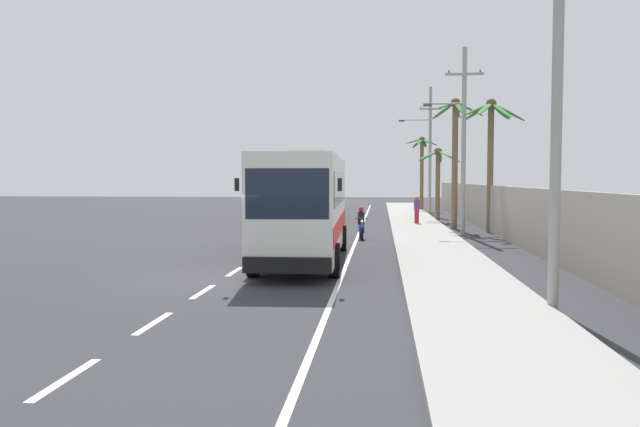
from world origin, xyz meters
name	(u,v)px	position (x,y,z in m)	size (l,w,h in m)	color
ground_plane	(224,279)	(0.00, 0.00, 0.00)	(160.00, 160.00, 0.00)	#303035
sidewalk_kerb	(431,243)	(6.80, 10.00, 0.07)	(3.20, 90.00, 0.14)	#999993
lane_markings	(332,235)	(2.08, 14.56, 0.00)	(3.58, 71.00, 0.01)	white
boundary_wall	(502,212)	(10.60, 14.00, 1.28)	(0.24, 60.00, 2.57)	#9E998E
coach_bus_foreground	(305,203)	(1.91, 4.22, 2.06)	(3.11, 10.89, 3.97)	silver
coach_bus_far_lane	(294,191)	(-1.55, 26.06, 2.04)	(3.29, 12.30, 3.92)	gold
motorcycle_beside_bus	(361,226)	(3.65, 12.53, 0.64)	(0.56, 1.96, 1.57)	black
pedestrian_near_kerb	(417,209)	(6.84, 21.68, 1.03)	(0.36, 0.36, 1.69)	red
utility_pole_nearest	(557,86)	(8.43, -3.70, 4.98)	(1.88, 0.24, 9.61)	#9E9E99
utility_pole_mid	(462,137)	(8.77, 15.14, 5.10)	(3.07, 0.24, 9.68)	#9E9E99
utility_pole_far	(429,148)	(8.48, 33.98, 5.46)	(3.47, 0.24, 10.37)	#9E9E99
palm_nearest	(438,169)	(8.47, 25.57, 3.56)	(3.03, 3.15, 5.05)	brown
palm_second	(422,161)	(8.29, 39.95, 4.55)	(2.91, 2.77, 6.76)	brown
palm_third	(455,143)	(8.85, 19.09, 4.99)	(2.99, 3.19, 7.59)	brown
palm_fourth	(491,140)	(10.48, 16.79, 5.02)	(3.83, 3.47, 7.25)	brown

